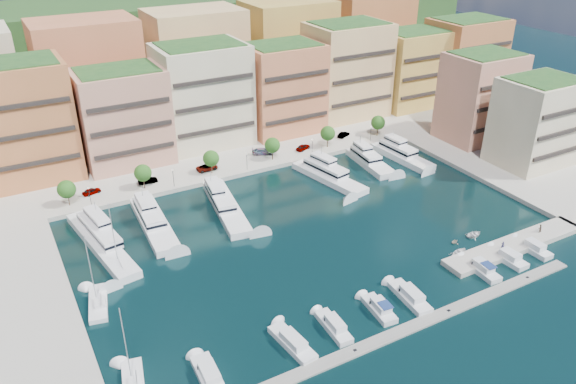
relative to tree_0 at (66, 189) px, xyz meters
name	(u,v)px	position (x,y,z in m)	size (l,w,h in m)	color
ground	(316,234)	(40.00, -33.50, -4.74)	(400.00, 400.00, 0.00)	black
north_quay	(200,132)	(40.00, 28.50, -4.74)	(220.00, 64.00, 2.00)	#9E998E
east_quay	(562,181)	(102.00, -41.50, -4.74)	(34.00, 76.00, 2.00)	#9E998E
hillside	(150,87)	(40.00, 76.50, -4.74)	(240.00, 40.00, 58.00)	#1A3B18
south_pontoon	(404,331)	(37.00, -63.50, -4.74)	(72.00, 2.20, 0.35)	gray
finger_pier	(514,247)	(70.00, -55.50, -4.74)	(32.00, 5.00, 2.00)	#9E998E
apartment_1	(25,121)	(-4.00, 18.49, 9.57)	(20.00, 16.50, 26.80)	#C26F40
apartment_2	(123,117)	(17.00, 16.49, 7.57)	(20.00, 15.50, 22.80)	tan
apartment_3	(203,95)	(38.00, 18.49, 9.07)	(22.00, 16.50, 25.80)	beige
apartment_4	(283,88)	(60.00, 16.49, 8.07)	(20.00, 15.50, 23.80)	#D87B51
apartment_5	(347,70)	(82.00, 18.49, 9.57)	(22.00, 16.50, 26.80)	#EEC87E
apartment_6	(410,69)	(104.00, 16.49, 7.57)	(20.00, 15.50, 22.80)	gold
apartment_7	(464,59)	(124.00, 14.49, 8.57)	(22.00, 16.50, 24.80)	#C26F40
apartment_east_a	(480,97)	(102.00, -13.51, 7.57)	(18.00, 14.50, 22.80)	tan
apartment_east_b	(537,122)	(102.00, -31.51, 6.57)	(18.00, 14.50, 20.80)	beige
backblock_1	(90,78)	(15.00, 40.50, 11.26)	(26.00, 18.00, 30.00)	#D87B51
backblock_2	(197,63)	(45.00, 40.50, 11.26)	(26.00, 18.00, 30.00)	#EEC87E
backblock_3	(288,51)	(75.00, 40.50, 11.26)	(26.00, 18.00, 30.00)	gold
backblock_4	(367,40)	(105.00, 40.50, 11.26)	(26.00, 18.00, 30.00)	#C26F40
tree_0	(66,189)	(0.00, 0.00, 0.00)	(3.80, 3.80, 5.65)	#473323
tree_1	(143,173)	(16.00, 0.00, 0.00)	(3.80, 3.80, 5.65)	#473323
tree_2	(211,158)	(32.00, 0.00, 0.00)	(3.80, 3.80, 5.65)	#473323
tree_3	(272,145)	(48.00, 0.00, 0.00)	(3.80, 3.80, 5.65)	#473323
tree_4	(328,133)	(64.00, 0.00, 0.00)	(3.80, 3.80, 5.65)	#473323
tree_5	(378,123)	(80.00, 0.00, 0.00)	(3.80, 3.80, 5.65)	#473323
lamppost_0	(89,193)	(4.00, -2.30, -0.92)	(0.30, 0.30, 4.20)	black
lamppost_1	(173,175)	(22.00, -2.30, -0.92)	(0.30, 0.30, 4.20)	black
lamppost_2	(247,159)	(40.00, -2.30, -0.92)	(0.30, 0.30, 4.20)	black
lamppost_3	(312,144)	(58.00, -2.30, -0.92)	(0.30, 0.30, 4.20)	black
lamppost_4	(371,131)	(76.00, -2.30, -0.92)	(0.30, 0.30, 4.20)	black
yacht_0	(100,239)	(2.48, -16.87, -3.53)	(8.04, 27.34, 7.30)	white
yacht_1	(153,221)	(13.24, -14.91, -3.65)	(6.06, 22.83, 7.30)	white
yacht_2	(224,203)	(28.45, -15.42, -3.53)	(8.07, 24.25, 7.30)	white
yacht_4	(327,175)	(54.84, -14.19, -3.65)	(8.56, 21.53, 7.30)	white
yacht_5	(369,160)	(68.20, -12.15, -3.53)	(6.29, 17.09, 7.30)	white
yacht_6	(400,154)	(77.34, -13.01, -3.53)	(5.98, 18.87, 7.30)	white
cruiser_0	(209,376)	(7.70, -58.09, -4.20)	(3.26, 8.31, 2.55)	silver
cruiser_2	(293,343)	(20.75, -58.10, -4.20)	(3.61, 9.36, 2.55)	silver
cruiser_3	(334,327)	(27.92, -58.09, -4.20)	(2.79, 8.08, 2.55)	silver
cruiser_4	(379,309)	(36.47, -58.10, -4.17)	(3.25, 7.46, 2.66)	silver
cruiser_5	(410,297)	(42.67, -58.10, -4.20)	(3.53, 9.23, 2.55)	silver
cruiser_7	(481,269)	(58.60, -58.11, -4.17)	(3.04, 8.13, 2.66)	silver
cruiser_8	(508,258)	(65.38, -58.08, -4.20)	(2.96, 7.33, 2.55)	silver
cruiser_9	(533,249)	(71.91, -58.08, -4.20)	(2.53, 7.24, 2.55)	silver
sailboat_1	(98,304)	(-1.89, -34.87, -4.43)	(4.69, 9.80, 13.20)	white
sailboat_0	(134,383)	(-1.52, -54.20, -4.43)	(4.43, 8.77, 13.20)	white
sailboat_2	(119,266)	(3.67, -26.01, -4.43)	(2.95, 8.73, 13.20)	white
tender_0	(460,253)	(59.10, -52.50, -4.31)	(2.99, 4.19, 0.87)	white
tender_2	(474,234)	(66.31, -49.01, -4.38)	(2.52, 3.53, 0.73)	silver
tender_1	(455,241)	(61.16, -49.10, -4.31)	(1.43, 1.65, 0.87)	beige
car_0	(92,191)	(5.19, 2.92, -3.06)	(1.60, 3.99, 1.36)	gray
car_1	(148,180)	(17.40, 2.15, -3.04)	(1.50, 4.29, 1.41)	gray
car_2	(207,167)	(31.63, 2.02, -3.03)	(2.37, 5.14, 1.43)	gray
car_3	(263,151)	(47.32, 3.96, -2.96)	(2.19, 5.38, 1.56)	gray
car_4	(303,147)	(57.58, 1.51, -3.01)	(1.73, 4.29, 1.46)	gray
car_5	(344,135)	(71.51, 3.67, -3.06)	(1.44, 4.14, 1.36)	gray
person_0	(503,245)	(66.22, -55.82, -2.95)	(0.58, 0.38, 1.59)	#25264B
person_1	(540,228)	(76.99, -55.13, -2.90)	(0.82, 0.64, 1.69)	#4C3D2D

